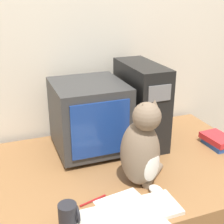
{
  "coord_description": "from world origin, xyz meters",
  "views": [
    {
      "loc": [
        -0.53,
        -0.83,
        1.59
      ],
      "look_at": [
        -0.02,
        0.51,
        1.01
      ],
      "focal_mm": 50.0,
      "sensor_mm": 36.0,
      "label": 1
    }
  ],
  "objects_px": {
    "keyboard": "(125,214)",
    "book_stack": "(218,141)",
    "mug": "(69,216)",
    "pen": "(93,201)",
    "crt_monitor": "(89,116)",
    "cat": "(142,149)",
    "computer_tower": "(141,104)"
  },
  "relations": [
    {
      "from": "keyboard",
      "to": "book_stack",
      "type": "bearing_deg",
      "value": 26.41
    },
    {
      "from": "keyboard",
      "to": "mug",
      "type": "bearing_deg",
      "value": 174.43
    },
    {
      "from": "pen",
      "to": "mug",
      "type": "xyz_separation_m",
      "value": [
        -0.13,
        -0.11,
        0.05
      ]
    },
    {
      "from": "keyboard",
      "to": "pen",
      "type": "distance_m",
      "value": 0.17
    },
    {
      "from": "book_stack",
      "to": "mug",
      "type": "height_order",
      "value": "mug"
    },
    {
      "from": "crt_monitor",
      "to": "cat",
      "type": "bearing_deg",
      "value": -73.24
    },
    {
      "from": "cat",
      "to": "pen",
      "type": "height_order",
      "value": "cat"
    },
    {
      "from": "keyboard",
      "to": "cat",
      "type": "relative_size",
      "value": 1.11
    },
    {
      "from": "keyboard",
      "to": "pen",
      "type": "height_order",
      "value": "keyboard"
    },
    {
      "from": "crt_monitor",
      "to": "cat",
      "type": "distance_m",
      "value": 0.44
    },
    {
      "from": "book_stack",
      "to": "cat",
      "type": "bearing_deg",
      "value": -162.46
    },
    {
      "from": "mug",
      "to": "computer_tower",
      "type": "bearing_deg",
      "value": 45.1
    },
    {
      "from": "computer_tower",
      "to": "mug",
      "type": "bearing_deg",
      "value": -134.9
    },
    {
      "from": "computer_tower",
      "to": "cat",
      "type": "xyz_separation_m",
      "value": [
        -0.19,
        -0.41,
        -0.05
      ]
    },
    {
      "from": "mug",
      "to": "keyboard",
      "type": "bearing_deg",
      "value": -5.57
    },
    {
      "from": "crt_monitor",
      "to": "keyboard",
      "type": "xyz_separation_m",
      "value": [
        -0.03,
        -0.6,
        -0.2
      ]
    },
    {
      "from": "pen",
      "to": "computer_tower",
      "type": "bearing_deg",
      "value": 46.28
    },
    {
      "from": "keyboard",
      "to": "mug",
      "type": "relative_size",
      "value": 4.48
    },
    {
      "from": "pen",
      "to": "book_stack",
      "type": "bearing_deg",
      "value": 15.61
    },
    {
      "from": "keyboard",
      "to": "book_stack",
      "type": "distance_m",
      "value": 0.84
    },
    {
      "from": "cat",
      "to": "mug",
      "type": "relative_size",
      "value": 4.05
    },
    {
      "from": "crt_monitor",
      "to": "book_stack",
      "type": "xyz_separation_m",
      "value": [
        0.72,
        -0.23,
        -0.17
      ]
    },
    {
      "from": "keyboard",
      "to": "crt_monitor",
      "type": "bearing_deg",
      "value": 86.92
    },
    {
      "from": "computer_tower",
      "to": "cat",
      "type": "relative_size",
      "value": 1.13
    },
    {
      "from": "crt_monitor",
      "to": "pen",
      "type": "bearing_deg",
      "value": -105.46
    },
    {
      "from": "crt_monitor",
      "to": "computer_tower",
      "type": "distance_m",
      "value": 0.32
    },
    {
      "from": "computer_tower",
      "to": "pen",
      "type": "bearing_deg",
      "value": -133.72
    },
    {
      "from": "crt_monitor",
      "to": "mug",
      "type": "relative_size",
      "value": 3.98
    },
    {
      "from": "crt_monitor",
      "to": "mug",
      "type": "height_order",
      "value": "crt_monitor"
    },
    {
      "from": "cat",
      "to": "keyboard",
      "type": "bearing_deg",
      "value": -149.59
    },
    {
      "from": "computer_tower",
      "to": "mug",
      "type": "xyz_separation_m",
      "value": [
        -0.58,
        -0.58,
        -0.19
      ]
    },
    {
      "from": "crt_monitor",
      "to": "computer_tower",
      "type": "relative_size",
      "value": 0.87
    }
  ]
}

